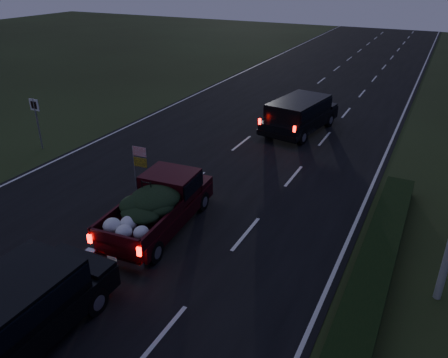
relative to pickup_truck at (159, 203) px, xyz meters
The scene contains 7 objects.
ground 2.02m from the pickup_truck, 116.55° to the right, with size 120.00×120.00×0.00m, color black.
road_asphalt 2.01m from the pickup_truck, 116.55° to the right, with size 14.00×120.00×0.02m, color black.
hedge_row 7.18m from the pickup_truck, 11.40° to the left, with size 1.00×10.00×0.60m, color black.
route_sign 9.92m from the pickup_truck, 159.83° to the left, with size 0.55×0.08×2.50m.
pickup_truck is the anchor object (origin of this frame).
lead_suv 11.36m from the pickup_truck, 83.75° to the left, with size 2.93×5.45×1.49m.
rear_suv 5.94m from the pickup_truck, 90.47° to the right, with size 2.31×4.97×1.43m.
Camera 1 is at (8.48, -8.83, 8.09)m, focal length 35.00 mm.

